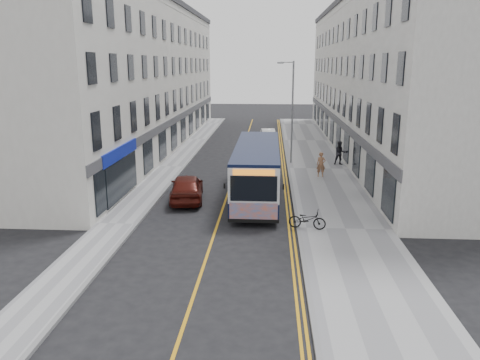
# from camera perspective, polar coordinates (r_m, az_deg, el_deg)

# --- Properties ---
(ground) EXTENTS (140.00, 140.00, 0.00)m
(ground) POSITION_cam_1_polar(r_m,az_deg,el_deg) (24.19, -2.58, -4.87)
(ground) COLOR black
(ground) RESTS_ON ground
(pavement_east) EXTENTS (4.50, 64.00, 0.12)m
(pavement_east) POSITION_cam_1_polar(r_m,az_deg,el_deg) (35.78, 9.55, 1.32)
(pavement_east) COLOR #939396
(pavement_east) RESTS_ON ground
(pavement_west) EXTENTS (2.00, 64.00, 0.12)m
(pavement_west) POSITION_cam_1_polar(r_m,az_deg,el_deg) (36.39, -8.36, 1.58)
(pavement_west) COLOR #939396
(pavement_west) RESTS_ON ground
(kerb_east) EXTENTS (0.18, 64.00, 0.13)m
(kerb_east) POSITION_cam_1_polar(r_m,az_deg,el_deg) (35.62, 5.95, 1.39)
(kerb_east) COLOR slate
(kerb_east) RESTS_ON ground
(kerb_west) EXTENTS (0.18, 64.00, 0.13)m
(kerb_west) POSITION_cam_1_polar(r_m,az_deg,el_deg) (36.20, -6.81, 1.57)
(kerb_west) COLOR slate
(kerb_west) RESTS_ON ground
(road_centre_line) EXTENTS (0.12, 64.00, 0.01)m
(road_centre_line) POSITION_cam_1_polar(r_m,az_deg,el_deg) (35.70, -0.48, 1.39)
(road_centre_line) COLOR orange
(road_centre_line) RESTS_ON ground
(road_dbl_yellow_inner) EXTENTS (0.10, 64.00, 0.01)m
(road_dbl_yellow_inner) POSITION_cam_1_polar(r_m,az_deg,el_deg) (35.62, 5.23, 1.31)
(road_dbl_yellow_inner) COLOR orange
(road_dbl_yellow_inner) RESTS_ON ground
(road_dbl_yellow_outer) EXTENTS (0.10, 64.00, 0.01)m
(road_dbl_yellow_outer) POSITION_cam_1_polar(r_m,az_deg,el_deg) (35.63, 5.55, 1.30)
(road_dbl_yellow_outer) COLOR orange
(road_dbl_yellow_outer) RESTS_ON ground
(terrace_east) EXTENTS (6.00, 46.00, 13.00)m
(terrace_east) POSITION_cam_1_polar(r_m,az_deg,el_deg) (44.65, 15.62, 11.86)
(terrace_east) COLOR silver
(terrace_east) RESTS_ON ground
(terrace_west) EXTENTS (6.00, 46.00, 13.00)m
(terrace_west) POSITION_cam_1_polar(r_m,az_deg,el_deg) (45.26, -11.33, 12.12)
(terrace_west) COLOR silver
(terrace_west) RESTS_ON ground
(streetlamp) EXTENTS (1.32, 0.18, 8.00)m
(streetlamp) POSITION_cam_1_polar(r_m,az_deg,el_deg) (36.93, 6.28, 8.62)
(streetlamp) COLOR gray
(streetlamp) RESTS_ON ground
(city_bus) EXTENTS (2.56, 10.98, 3.19)m
(city_bus) POSITION_cam_1_polar(r_m,az_deg,el_deg) (27.66, 2.09, 1.33)
(city_bus) COLOR black
(city_bus) RESTS_ON ground
(bicycle) EXTENTS (1.86, 0.93, 0.93)m
(bicycle) POSITION_cam_1_polar(r_m,az_deg,el_deg) (22.65, 8.20, -4.77)
(bicycle) COLOR black
(bicycle) RESTS_ON pavement_east
(pedestrian_near) EXTENTS (0.64, 0.43, 1.72)m
(pedestrian_near) POSITION_cam_1_polar(r_m,az_deg,el_deg) (33.03, 9.86, 1.88)
(pedestrian_near) COLOR #9B6746
(pedestrian_near) RESTS_ON pavement_east
(pedestrian_far) EXTENTS (0.93, 0.74, 1.86)m
(pedestrian_far) POSITION_cam_1_polar(r_m,az_deg,el_deg) (37.19, 12.09, 3.24)
(pedestrian_far) COLOR black
(pedestrian_far) RESTS_ON pavement_east
(car_white) EXTENTS (1.75, 3.99, 1.28)m
(car_white) POSITION_cam_1_polar(r_m,az_deg,el_deg) (48.04, 3.47, 5.43)
(car_white) COLOR white
(car_white) RESTS_ON ground
(car_maroon) EXTENTS (2.44, 4.82, 1.57)m
(car_maroon) POSITION_cam_1_polar(r_m,az_deg,el_deg) (27.47, -6.51, -0.90)
(car_maroon) COLOR #4A120C
(car_maroon) RESTS_ON ground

